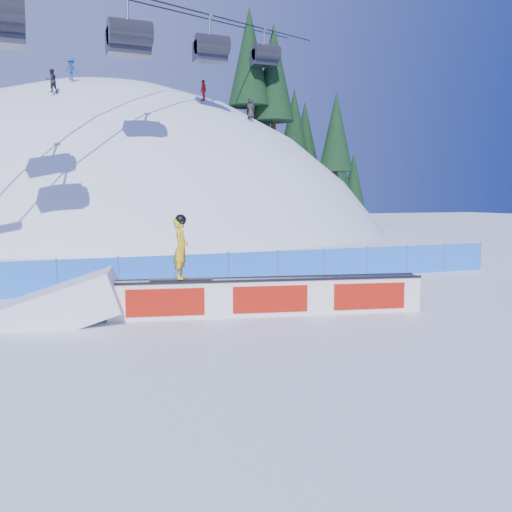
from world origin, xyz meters
name	(u,v)px	position (x,y,z in m)	size (l,w,h in m)	color
ground	(309,304)	(0.00, 0.00, 0.00)	(160.00, 160.00, 0.00)	white
snow_hill	(115,407)	(0.00, 42.00, -18.00)	(64.00, 64.00, 64.00)	white
treeline	(316,135)	(22.07, 40.82, 10.00)	(18.67, 12.85, 20.57)	black
safety_fence	(253,268)	(0.00, 4.50, 0.60)	(22.05, 0.05, 1.30)	blue
chairlift	(197,14)	(4.74, 27.49, 16.89)	(40.80, 41.70, 22.00)	#9398A0
rail_box	(269,297)	(-1.75, -0.94, 0.51)	(8.62, 2.50, 1.04)	white
snow_ramp	(65,322)	(-7.06, 0.25, 0.00)	(2.84, 1.89, 1.07)	white
snowboarder	(181,248)	(-4.08, -0.42, 1.91)	(1.71, 0.71, 1.76)	black
distant_skiers	(134,85)	(0.53, 30.46, 11.91)	(16.43, 4.79, 4.32)	black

